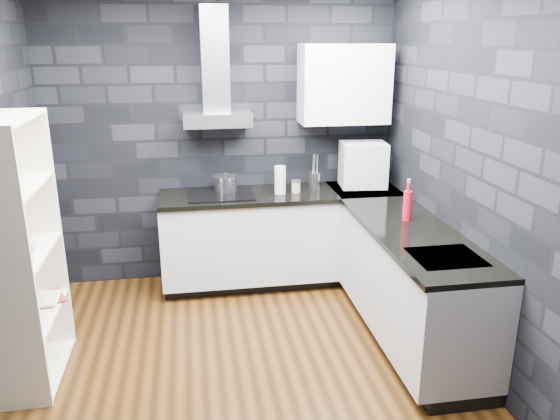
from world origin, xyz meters
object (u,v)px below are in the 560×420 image
object	(u,v)px
glass_vase	(280,180)
red_bottle	(407,206)
utensil_crock	(314,180)
fruit_bowl	(17,255)
pot	(226,184)
appliance_garage	(363,165)
storage_jar	(296,187)
bookshelf	(22,254)

from	to	relation	value
glass_vase	red_bottle	distance (m)	1.24
utensil_crock	fruit_bowl	distance (m)	2.66
pot	appliance_garage	world-z (taller)	appliance_garage
red_bottle	fruit_bowl	distance (m)	2.77
pot	fruit_bowl	bearing A→B (deg)	-135.37
utensil_crock	red_bottle	distance (m)	1.16
storage_jar	red_bottle	xyz separation A→B (m)	(0.70, -0.91, 0.07)
appliance_garage	pot	bearing A→B (deg)	-178.40
utensil_crock	appliance_garage	distance (m)	0.47
pot	red_bottle	world-z (taller)	red_bottle
fruit_bowl	appliance_garage	bearing A→B (deg)	25.99
appliance_garage	fruit_bowl	world-z (taller)	appliance_garage
pot	bookshelf	bearing A→B (deg)	-137.47
utensil_crock	fruit_bowl	world-z (taller)	utensil_crock
glass_vase	red_bottle	xyz separation A→B (m)	(0.84, -0.91, -0.01)
glass_vase	storage_jar	world-z (taller)	glass_vase
glass_vase	bookshelf	distance (m)	2.24
glass_vase	bookshelf	size ratio (longest dim) A/B	0.14
fruit_bowl	utensil_crock	bearing A→B (deg)	31.91
bookshelf	pot	bearing A→B (deg)	40.67
utensil_crock	red_bottle	xyz separation A→B (m)	(0.49, -1.05, 0.04)
red_bottle	fruit_bowl	world-z (taller)	red_bottle
glass_vase	appliance_garage	bearing A→B (deg)	3.53
pot	utensil_crock	world-z (taller)	utensil_crock
red_bottle	bookshelf	xyz separation A→B (m)	(-2.75, -0.26, -0.11)
glass_vase	fruit_bowl	distance (m)	2.29
pot	red_bottle	size ratio (longest dim) A/B	0.91
utensil_crock	fruit_bowl	xyz separation A→B (m)	(-2.26, -1.41, -0.03)
pot	fruit_bowl	distance (m)	2.00
storage_jar	fruit_bowl	bearing A→B (deg)	-148.29
pot	bookshelf	distance (m)	1.93
storage_jar	fruit_bowl	world-z (taller)	storage_jar
pot	glass_vase	bearing A→B (deg)	-16.17
glass_vase	appliance_garage	world-z (taller)	appliance_garage
storage_jar	red_bottle	size ratio (longest dim) A/B	0.42
glass_vase	utensil_crock	size ratio (longest dim) A/B	1.74
storage_jar	utensil_crock	world-z (taller)	utensil_crock
pot	storage_jar	world-z (taller)	pot
glass_vase	bookshelf	xyz separation A→B (m)	(-1.91, -1.17, -0.12)
pot	storage_jar	bearing A→B (deg)	-12.25
pot	appliance_garage	xyz separation A→B (m)	(1.27, -0.09, 0.15)
appliance_garage	bookshelf	bearing A→B (deg)	-150.04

